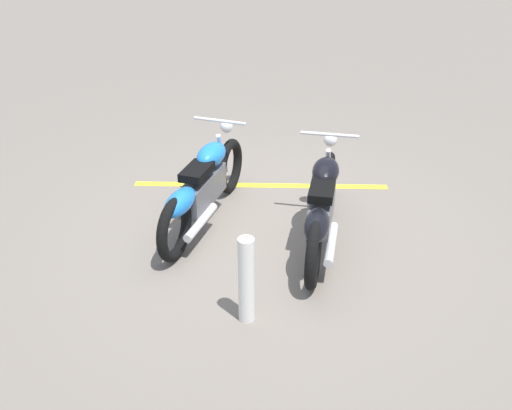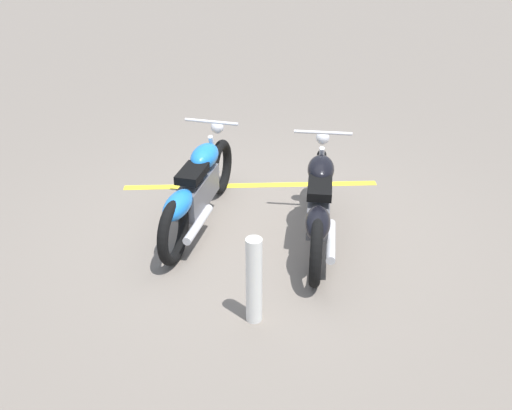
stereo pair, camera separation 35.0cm
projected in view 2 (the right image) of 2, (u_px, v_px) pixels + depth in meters
name	position (u px, v px, depth m)	size (l,w,h in m)	color
ground_plane	(258.00, 226.00, 6.47)	(60.00, 60.00, 0.00)	slate
motorcycle_bright_foreground	(198.00, 188.00, 6.27)	(2.20, 0.73, 1.04)	black
motorcycle_dark_foreground	(319.00, 203.00, 5.98)	(2.23, 0.62, 1.04)	black
bollard_post	(254.00, 281.00, 4.89)	(0.14, 0.14, 0.83)	white
parking_stripe_near	(251.00, 185.00, 7.35)	(3.20, 0.12, 0.01)	yellow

